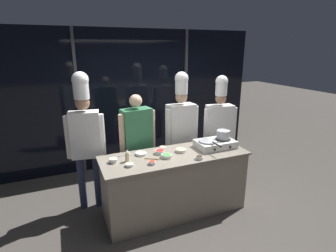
{
  "coord_description": "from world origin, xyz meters",
  "views": [
    {
      "loc": [
        -1.41,
        -3.1,
        2.35
      ],
      "look_at": [
        0.0,
        0.25,
        1.25
      ],
      "focal_mm": 28.0,
      "sensor_mm": 36.0,
      "label": 1
    }
  ],
  "objects_px": {
    "prep_bowl_noodles": "(113,160)",
    "person_guest": "(137,137)",
    "serving_spoon_slotted": "(126,155)",
    "frying_pan": "(208,140)",
    "prep_bowl_bean_sprouts": "(141,153)",
    "chef_line": "(219,123)",
    "prep_bowl_scallions": "(166,156)",
    "portable_stove": "(215,144)",
    "squeeze_bottle_oil": "(127,156)",
    "serving_spoon_solid": "(155,159)",
    "prep_bowl_shrimp": "(163,148)",
    "prep_bowl_chicken": "(129,165)",
    "chef_head": "(85,132)",
    "prep_bowl_bell_pepper": "(160,152)",
    "stock_pot": "(223,134)",
    "prep_bowl_chili_flakes": "(152,162)",
    "chef_sous": "(181,124)",
    "prep_bowl_soy_glaze": "(199,157)",
    "prep_bowl_ginger": "(181,150)"
  },
  "relations": [
    {
      "from": "prep_bowl_chili_flakes",
      "to": "chef_head",
      "type": "xyz_separation_m",
      "value": [
        -0.73,
        0.77,
        0.28
      ]
    },
    {
      "from": "prep_bowl_bean_sprouts",
      "to": "serving_spoon_solid",
      "type": "height_order",
      "value": "prep_bowl_bean_sprouts"
    },
    {
      "from": "serving_spoon_slotted",
      "to": "person_guest",
      "type": "height_order",
      "value": "person_guest"
    },
    {
      "from": "serving_spoon_solid",
      "to": "prep_bowl_soy_glaze",
      "type": "bearing_deg",
      "value": -22.05
    },
    {
      "from": "prep_bowl_bean_sprouts",
      "to": "prep_bowl_scallions",
      "type": "distance_m",
      "value": 0.37
    },
    {
      "from": "prep_bowl_chili_flakes",
      "to": "chef_sous",
      "type": "xyz_separation_m",
      "value": [
        0.81,
        0.84,
        0.2
      ]
    },
    {
      "from": "person_guest",
      "to": "prep_bowl_ginger",
      "type": "bearing_deg",
      "value": 122.97
    },
    {
      "from": "serving_spoon_slotted",
      "to": "stock_pot",
      "type": "bearing_deg",
      "value": -8.79
    },
    {
      "from": "chef_sous",
      "to": "prep_bowl_ginger",
      "type": "bearing_deg",
      "value": 59.86
    },
    {
      "from": "serving_spoon_solid",
      "to": "prep_bowl_noodles",
      "type": "bearing_deg",
      "value": 167.87
    },
    {
      "from": "prep_bowl_noodles",
      "to": "prep_bowl_ginger",
      "type": "height_order",
      "value": "prep_bowl_noodles"
    },
    {
      "from": "chef_line",
      "to": "prep_bowl_scallions",
      "type": "bearing_deg",
      "value": 35.36
    },
    {
      "from": "squeeze_bottle_oil",
      "to": "prep_bowl_ginger",
      "type": "bearing_deg",
      "value": 1.68
    },
    {
      "from": "prep_bowl_bell_pepper",
      "to": "squeeze_bottle_oil",
      "type": "bearing_deg",
      "value": -170.79
    },
    {
      "from": "prep_bowl_chicken",
      "to": "person_guest",
      "type": "xyz_separation_m",
      "value": [
        0.32,
        0.73,
        0.09
      ]
    },
    {
      "from": "chef_sous",
      "to": "squeeze_bottle_oil",
      "type": "bearing_deg",
      "value": 25.45
    },
    {
      "from": "stock_pot",
      "to": "prep_bowl_chili_flakes",
      "type": "xyz_separation_m",
      "value": [
        -1.21,
        -0.19,
        -0.16
      ]
    },
    {
      "from": "frying_pan",
      "to": "prep_bowl_bean_sprouts",
      "type": "bearing_deg",
      "value": 170.74
    },
    {
      "from": "prep_bowl_noodles",
      "to": "person_guest",
      "type": "relative_size",
      "value": 0.07
    },
    {
      "from": "person_guest",
      "to": "chef_sous",
      "type": "bearing_deg",
      "value": 175.28
    },
    {
      "from": "prep_bowl_noodles",
      "to": "chef_line",
      "type": "distance_m",
      "value": 2.04
    },
    {
      "from": "portable_stove",
      "to": "prep_bowl_scallions",
      "type": "relative_size",
      "value": 3.82
    },
    {
      "from": "frying_pan",
      "to": "chef_line",
      "type": "height_order",
      "value": "chef_line"
    },
    {
      "from": "prep_bowl_soy_glaze",
      "to": "frying_pan",
      "type": "bearing_deg",
      "value": 42.92
    },
    {
      "from": "prep_bowl_chili_flakes",
      "to": "prep_bowl_ginger",
      "type": "relative_size",
      "value": 0.62
    },
    {
      "from": "squeeze_bottle_oil",
      "to": "person_guest",
      "type": "relative_size",
      "value": 0.1
    },
    {
      "from": "frying_pan",
      "to": "prep_bowl_bell_pepper",
      "type": "distance_m",
      "value": 0.74
    },
    {
      "from": "stock_pot",
      "to": "portable_stove",
      "type": "bearing_deg",
      "value": -179.92
    },
    {
      "from": "frying_pan",
      "to": "prep_bowl_soy_glaze",
      "type": "xyz_separation_m",
      "value": [
        -0.3,
        -0.28,
        -0.11
      ]
    },
    {
      "from": "serving_spoon_solid",
      "to": "person_guest",
      "type": "distance_m",
      "value": 0.66
    },
    {
      "from": "prep_bowl_ginger",
      "to": "person_guest",
      "type": "height_order",
      "value": "person_guest"
    },
    {
      "from": "portable_stove",
      "to": "prep_bowl_noodles",
      "type": "bearing_deg",
      "value": 178.07
    },
    {
      "from": "portable_stove",
      "to": "squeeze_bottle_oil",
      "type": "distance_m",
      "value": 1.35
    },
    {
      "from": "frying_pan",
      "to": "serving_spoon_solid",
      "type": "relative_size",
      "value": 2.48
    },
    {
      "from": "serving_spoon_slotted",
      "to": "prep_bowl_chicken",
      "type": "bearing_deg",
      "value": -97.16
    },
    {
      "from": "prep_bowl_soy_glaze",
      "to": "prep_bowl_noodles",
      "type": "bearing_deg",
      "value": 162.7
    },
    {
      "from": "prep_bowl_bean_sprouts",
      "to": "serving_spoon_slotted",
      "type": "distance_m",
      "value": 0.21
    },
    {
      "from": "portable_stove",
      "to": "squeeze_bottle_oil",
      "type": "height_order",
      "value": "squeeze_bottle_oil"
    },
    {
      "from": "prep_bowl_shrimp",
      "to": "prep_bowl_chicken",
      "type": "distance_m",
      "value": 0.73
    },
    {
      "from": "chef_head",
      "to": "serving_spoon_solid",
      "type": "bearing_deg",
      "value": 151.18
    },
    {
      "from": "prep_bowl_noodles",
      "to": "prep_bowl_bell_pepper",
      "type": "height_order",
      "value": "prep_bowl_noodles"
    },
    {
      "from": "squeeze_bottle_oil",
      "to": "prep_bowl_bean_sprouts",
      "type": "relative_size",
      "value": 1.05
    },
    {
      "from": "prep_bowl_shrimp",
      "to": "serving_spoon_slotted",
      "type": "distance_m",
      "value": 0.57
    },
    {
      "from": "stock_pot",
      "to": "prep_bowl_shrimp",
      "type": "relative_size",
      "value": 2.25
    },
    {
      "from": "serving_spoon_slotted",
      "to": "prep_bowl_noodles",
      "type": "bearing_deg",
      "value": -140.58
    },
    {
      "from": "serving_spoon_slotted",
      "to": "serving_spoon_solid",
      "type": "distance_m",
      "value": 0.44
    },
    {
      "from": "prep_bowl_chicken",
      "to": "prep_bowl_bell_pepper",
      "type": "bearing_deg",
      "value": 25.09
    },
    {
      "from": "prep_bowl_scallions",
      "to": "serving_spoon_solid",
      "type": "xyz_separation_m",
      "value": [
        -0.16,
        0.01,
        -0.02
      ]
    },
    {
      "from": "prep_bowl_bean_sprouts",
      "to": "serving_spoon_slotted",
      "type": "height_order",
      "value": "prep_bowl_bean_sprouts"
    },
    {
      "from": "person_guest",
      "to": "serving_spoon_slotted",
      "type": "bearing_deg",
      "value": 44.25
    }
  ]
}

